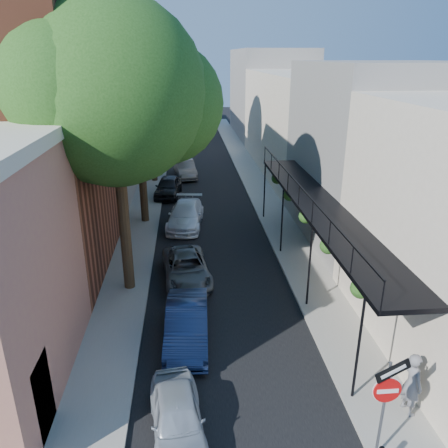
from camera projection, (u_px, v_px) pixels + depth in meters
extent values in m
cube|color=black|center=(202.00, 171.00, 37.41)|extent=(6.00, 64.00, 0.01)
cube|color=gray|center=(155.00, 172.00, 37.07)|extent=(2.00, 64.00, 0.12)
cube|color=gray|center=(248.00, 170.00, 37.70)|extent=(2.00, 64.00, 0.12)
cube|color=beige|center=(42.00, 397.00, 11.01)|extent=(0.10, 1.20, 2.20)
cube|color=gray|center=(99.00, 86.00, 19.25)|extent=(0.06, 7.00, 4.00)
cube|color=gray|center=(78.00, 126.00, 31.35)|extent=(8.00, 12.00, 9.00)
cube|color=beige|center=(108.00, 101.00, 44.19)|extent=(8.00, 16.00, 10.00)
cube|color=#AF685A|center=(126.00, 98.00, 57.56)|extent=(8.00, 12.00, 8.00)
cube|color=gray|center=(385.00, 154.00, 22.56)|extent=(8.00, 10.00, 9.00)
cube|color=beige|center=(308.00, 123.00, 36.69)|extent=(8.00, 20.00, 8.00)
cube|color=gray|center=(269.00, 93.00, 53.06)|extent=(8.00, 16.00, 10.00)
cube|color=black|center=(321.00, 206.00, 17.89)|extent=(2.00, 16.00, 0.15)
cube|color=black|center=(300.00, 185.00, 17.50)|extent=(0.05, 16.00, 0.05)
cylinder|color=black|center=(359.00, 347.00, 11.92)|extent=(0.08, 0.08, 3.40)
cylinder|color=black|center=(264.00, 190.00, 25.86)|extent=(0.08, 0.08, 3.40)
sphere|color=#1F4714|center=(361.00, 288.00, 12.43)|extent=(0.60, 0.60, 0.60)
sphere|color=#1F4714|center=(306.00, 216.00, 18.01)|extent=(0.60, 0.60, 0.60)
sphere|color=#1F4714|center=(277.00, 178.00, 23.58)|extent=(0.60, 0.60, 0.60)
cylinder|color=#595B60|center=(383.00, 413.00, 10.18)|extent=(0.07, 0.07, 2.90)
cylinder|color=red|center=(387.00, 390.00, 9.89)|extent=(0.66, 0.04, 0.66)
cube|color=white|center=(388.00, 391.00, 9.86)|extent=(0.50, 0.02, 0.10)
cylinder|color=white|center=(387.00, 390.00, 9.91)|extent=(0.70, 0.02, 0.70)
cube|color=black|center=(393.00, 371.00, 9.69)|extent=(0.89, 0.15, 0.58)
cube|color=white|center=(394.00, 372.00, 9.66)|extent=(0.60, 0.10, 0.31)
cylinder|color=#322314|center=(123.00, 211.00, 17.25)|extent=(0.44, 0.44, 7.00)
sphere|color=#1F4714|center=(113.00, 92.00, 15.63)|extent=(6.80, 6.80, 6.80)
sphere|color=#1F4714|center=(163.00, 103.00, 16.89)|extent=(4.76, 4.76, 4.76)
cylinder|color=#322314|center=(142.00, 170.00, 24.82)|extent=(0.44, 0.44, 6.30)
sphere|color=#1F4714|center=(137.00, 97.00, 23.36)|extent=(6.00, 6.00, 6.00)
sphere|color=#1F4714|center=(166.00, 104.00, 24.49)|extent=(4.20, 4.20, 4.20)
cylinder|color=#322314|center=(152.00, 135.00, 32.99)|extent=(0.44, 0.44, 7.35)
sphere|color=#1F4714|center=(148.00, 68.00, 31.29)|extent=(7.00, 7.00, 7.00)
sphere|color=#1F4714|center=(173.00, 75.00, 32.59)|extent=(4.90, 4.90, 4.90)
imported|color=#A5AEB7|center=(177.00, 417.00, 11.20)|extent=(1.72, 3.48, 1.14)
imported|color=#172448|center=(187.00, 324.00, 14.91)|extent=(1.55, 4.10, 1.34)
imported|color=#55585C|center=(186.00, 268.00, 19.05)|extent=(2.38, 4.36, 1.16)
imported|color=white|center=(186.00, 215.00, 25.14)|extent=(2.39, 4.78, 1.33)
imported|color=black|center=(168.00, 187.00, 30.54)|extent=(2.07, 4.17, 1.36)
imported|color=slate|center=(185.00, 169.00, 35.35)|extent=(2.00, 4.29, 1.36)
imported|color=slate|center=(412.00, 383.00, 11.67)|extent=(0.56, 0.75, 1.86)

